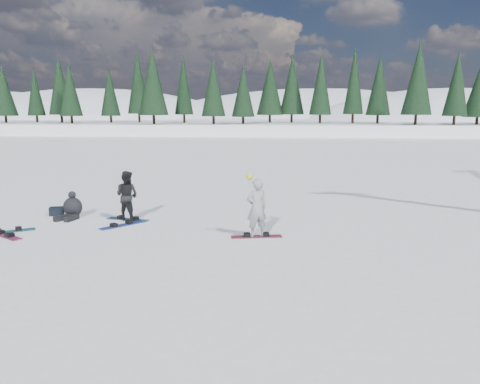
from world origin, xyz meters
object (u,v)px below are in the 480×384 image
at_px(snowboarder_man, 127,196).
at_px(snowboard_loose_c, 9,232).
at_px(seated_rider, 72,208).
at_px(snowboard_loose_a, 122,225).
at_px(snowboarder_woman, 257,208).
at_px(snowboard_loose_b, 5,236).
at_px(gear_bag, 56,211).

xyz_separation_m(snowboarder_man, snowboard_loose_c, (-3.15, -1.85, -0.83)).
height_order(snowboarder_man, snowboard_loose_c, snowboarder_man).
xyz_separation_m(seated_rider, snowboard_loose_a, (2.08, -1.00, -0.34)).
bearing_deg(snowboarder_woman, snowboard_loose_b, -23.11).
relative_size(gear_bag, snowboard_loose_c, 0.30).
bearing_deg(snowboard_loose_b, snowboarder_man, 69.17).
bearing_deg(snowboard_loose_b, seated_rider, 100.53).
height_order(snowboarder_woman, snowboard_loose_c, snowboarder_woman).
bearing_deg(snowboard_loose_c, snowboard_loose_b, -103.56).
height_order(snowboarder_man, gear_bag, snowboarder_man).
height_order(snowboarder_woman, seated_rider, snowboarder_woman).
bearing_deg(snowboard_loose_b, gear_bag, 116.23).
relative_size(snowboarder_woman, gear_bag, 4.21).
bearing_deg(snowboarder_man, snowboarder_woman, 175.57).
relative_size(snowboarder_woman, seated_rider, 1.60).
bearing_deg(seated_rider, snowboard_loose_b, -88.86).
bearing_deg(snowboard_loose_a, snowboarder_woman, -62.25).
distance_m(snowboard_loose_a, snowboard_loose_b, 3.39).
height_order(snowboarder_man, snowboard_loose_b, snowboarder_man).
distance_m(snowboarder_man, gear_bag, 2.85).
distance_m(snowboard_loose_c, snowboard_loose_b, 0.47).
bearing_deg(snowboard_loose_c, gear_bag, 47.29).
relative_size(snowboarder_man, gear_bag, 3.74).
distance_m(snowboarder_man, snowboard_loose_a, 1.16).
height_order(snowboarder_woman, snowboarder_man, snowboarder_woman).
xyz_separation_m(snowboarder_woman, gear_bag, (-7.18, 2.24, -0.74)).
distance_m(snowboarder_woman, snowboard_loose_b, 7.52).
height_order(snowboard_loose_a, snowboard_loose_b, same).
bearing_deg(snowboard_loose_a, snowboarder_man, 43.93).
bearing_deg(snowboard_loose_a, snowboard_loose_c, 148.22).
relative_size(snowboard_loose_a, snowboard_loose_b, 1.00).
bearing_deg(snowboard_loose_a, seated_rider, 104.54).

